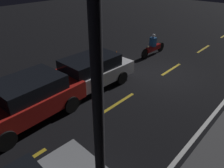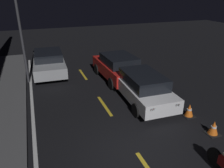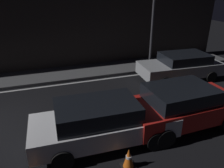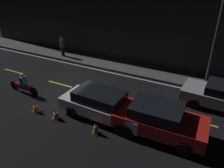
% 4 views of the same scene
% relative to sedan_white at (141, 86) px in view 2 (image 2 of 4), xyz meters
% --- Properties ---
extents(ground_plane, '(56.00, 56.00, 0.00)m').
position_rel_sedan_white_xyz_m(ground_plane, '(-3.43, 1.88, -0.78)').
color(ground_plane, black).
extents(lane_dash_d, '(2.00, 0.14, 0.01)m').
position_rel_sedan_white_xyz_m(lane_dash_d, '(0.07, 1.88, -0.78)').
color(lane_dash_d, gold).
rests_on(lane_dash_d, ground).
extents(lane_dash_e, '(2.00, 0.14, 0.01)m').
position_rel_sedan_white_xyz_m(lane_dash_e, '(4.57, 1.88, -0.78)').
color(lane_dash_e, gold).
rests_on(lane_dash_e, ground).
extents(sedan_white, '(4.65, 2.01, 1.48)m').
position_rel_sedan_white_xyz_m(sedan_white, '(0.00, 0.00, 0.00)').
color(sedan_white, silver).
rests_on(sedan_white, ground).
extents(taxi_red, '(4.22, 2.10, 1.55)m').
position_rel_sedan_white_xyz_m(taxi_red, '(3.01, 0.04, 0.04)').
color(taxi_red, red).
rests_on(taxi_red, ground).
extents(hatchback_silver, '(4.52, 2.19, 1.42)m').
position_rel_sedan_white_xyz_m(hatchback_silver, '(5.62, 3.87, -0.02)').
color(hatchback_silver, '#9EA0A5').
rests_on(hatchback_silver, ground).
extents(traffic_cone_near, '(0.49, 0.49, 0.56)m').
position_rel_sedan_white_xyz_m(traffic_cone_near, '(-3.47, -1.31, -0.51)').
color(traffic_cone_near, black).
rests_on(traffic_cone_near, ground).
extents(traffic_cone_mid, '(0.49, 0.49, 0.57)m').
position_rel_sedan_white_xyz_m(traffic_cone_mid, '(-2.07, -1.29, -0.50)').
color(traffic_cone_mid, black).
rests_on(traffic_cone_mid, ground).
extents(traffic_cone_far, '(0.40, 0.40, 0.64)m').
position_rel_sedan_white_xyz_m(traffic_cone_far, '(0.38, -1.31, -0.47)').
color(traffic_cone_far, black).
rests_on(traffic_cone_far, ground).
extents(street_lamp, '(0.28, 0.28, 5.76)m').
position_rel_sedan_white_xyz_m(street_lamp, '(4.44, 5.24, 2.45)').
color(street_lamp, '#333338').
rests_on(street_lamp, ground).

